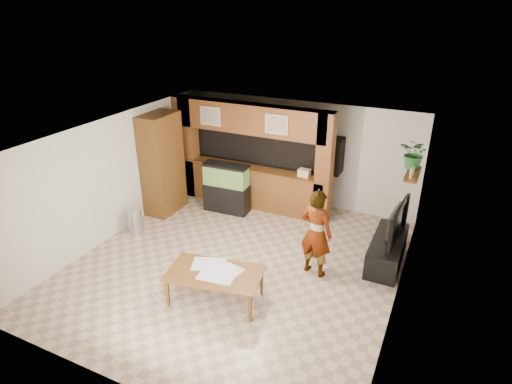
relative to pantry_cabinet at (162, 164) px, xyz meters
The scene contains 22 objects.
floor 3.25m from the pantry_cabinet, 26.61° to the right, with size 6.50×6.50×0.00m, color tan.
ceiling 3.32m from the pantry_cabinet, 26.61° to the right, with size 6.50×6.50×0.00m, color white.
wall_back 3.30m from the pantry_cabinet, 35.10° to the left, with size 6.00×6.00×0.00m, color beige.
wall_left 1.39m from the pantry_cabinet, 102.50° to the right, with size 6.50×6.50×0.00m, color beige.
wall_right 5.86m from the pantry_cabinet, 13.35° to the right, with size 6.50×6.50×0.00m, color beige.
partition 2.17m from the pantry_cabinet, 36.24° to the left, with size 4.20×0.99×2.60m.
wall_clock 0.82m from the pantry_cabinet, 126.99° to the right, with size 0.05×0.25×0.25m.
wall_shelf 5.60m from the pantry_cabinet, ahead, with size 0.25×0.90×0.04m, color brown.
pantry_cabinet is the anchor object (origin of this frame).
trash_can 1.54m from the pantry_cabinet, 86.46° to the right, with size 0.31×0.31×0.58m, color #B2B2B7.
aquarium 1.64m from the pantry_cabinet, 23.16° to the left, with size 1.10×0.41×1.22m.
tv_stand 5.43m from the pantry_cabinet, ahead, with size 0.59×1.60×0.53m, color black.
television 5.36m from the pantry_cabinet, ahead, with size 1.30×0.17×0.75m, color black.
photo_frame 5.59m from the pantry_cabinet, ahead, with size 0.03×0.16×0.21m, color tan.
potted_plant 5.64m from the pantry_cabinet, ahead, with size 0.56×0.48×0.62m, color #255E2B.
person 4.29m from the pantry_cabinet, 13.23° to the right, with size 0.63×0.41×1.73m, color #8E724E.
microphone 4.40m from the pantry_cabinet, 15.13° to the right, with size 0.03×0.03×0.15m, color black.
dining_table 3.94m from the pantry_cabinet, 41.22° to the right, with size 1.61×0.90×0.57m, color brown.
newspaper_a 3.58m from the pantry_cabinet, 41.17° to the right, with size 0.56×0.41×0.01m, color silver.
newspaper_b 3.94m from the pantry_cabinet, 40.62° to the right, with size 0.62×0.45×0.01m, color silver.
newspaper_c 3.88m from the pantry_cabinet, 37.48° to the right, with size 0.50×0.36×0.01m, color silver.
counter_box 3.37m from the pantry_cabinet, 19.00° to the left, with size 0.27×0.18×0.18m, color tan.
Camera 1 is at (3.38, -6.28, 4.82)m, focal length 30.00 mm.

